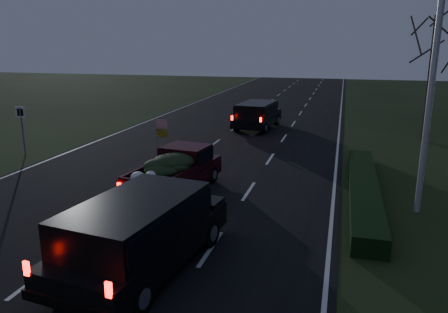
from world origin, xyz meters
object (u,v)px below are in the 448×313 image
at_px(light_pole, 437,44).
at_px(pickup_truck, 176,169).
at_px(lead_suv, 257,113).
at_px(rear_suv, 139,227).

xyz_separation_m(light_pole, pickup_truck, (-8.56, -0.23, -4.56)).
bearing_deg(lead_suv, pickup_truck, -86.54).
bearing_deg(light_pole, rear_suv, -139.98).
relative_size(light_pole, lead_suv, 1.79).
distance_m(light_pole, rear_suv, 10.38).
relative_size(light_pole, pickup_truck, 1.88).
bearing_deg(rear_suv, lead_suv, 100.27).
xyz_separation_m(light_pole, lead_suv, (-8.06, 13.13, -4.41)).
distance_m(pickup_truck, lead_suv, 13.37).
bearing_deg(light_pole, pickup_truck, -178.46).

